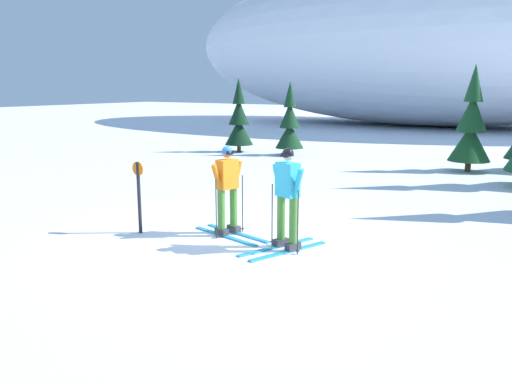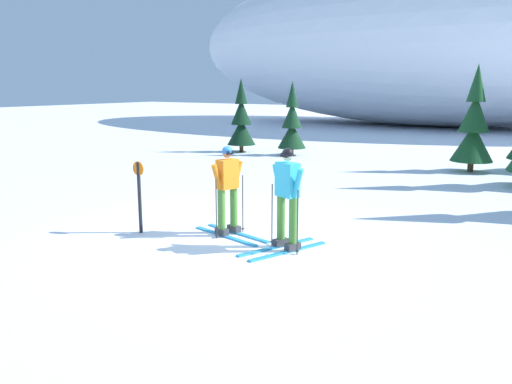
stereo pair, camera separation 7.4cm
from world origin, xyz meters
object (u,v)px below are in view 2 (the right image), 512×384
(pine_tree_left, at_px, (292,125))
(trail_marker_post, at_px, (139,193))
(skier_orange_jacket, at_px, (228,189))
(pine_tree_far_left, at_px, (241,121))
(pine_tree_center_left, at_px, (474,127))
(skier_cyan_jacket, at_px, (287,197))

(pine_tree_left, height_order, trail_marker_post, pine_tree_left)
(skier_orange_jacket, xyz_separation_m, pine_tree_far_left, (-7.11, 10.82, 0.43))
(skier_orange_jacket, relative_size, pine_tree_center_left, 0.50)
(pine_tree_far_left, bearing_deg, skier_orange_jacket, -56.70)
(pine_tree_left, bearing_deg, skier_cyan_jacket, -61.39)
(skier_orange_jacket, height_order, pine_tree_center_left, pine_tree_center_left)
(pine_tree_left, bearing_deg, pine_tree_center_left, -3.14)
(skier_cyan_jacket, xyz_separation_m, pine_tree_far_left, (-8.53, 11.01, 0.37))
(pine_tree_left, bearing_deg, trail_marker_post, -75.13)
(skier_orange_jacket, height_order, trail_marker_post, skier_orange_jacket)
(skier_cyan_jacket, xyz_separation_m, pine_tree_center_left, (1.04, 10.82, 0.54))
(pine_tree_center_left, xyz_separation_m, trail_marker_post, (-4.01, -11.47, -0.69))
(skier_orange_jacket, distance_m, pine_tree_center_left, 10.93)
(skier_orange_jacket, bearing_deg, pine_tree_left, 113.07)
(pine_tree_far_left, distance_m, pine_tree_left, 2.42)
(skier_cyan_jacket, relative_size, pine_tree_left, 0.60)
(pine_tree_far_left, xyz_separation_m, pine_tree_left, (2.41, 0.20, -0.06))
(trail_marker_post, bearing_deg, pine_tree_center_left, 70.75)
(pine_tree_left, relative_size, pine_tree_center_left, 0.85)
(pine_tree_center_left, bearing_deg, skier_cyan_jacket, -95.48)
(trail_marker_post, bearing_deg, pine_tree_left, 104.87)
(skier_orange_jacket, distance_m, pine_tree_far_left, 12.95)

